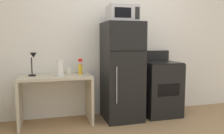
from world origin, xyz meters
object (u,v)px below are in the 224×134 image
object	(u,v)px
coffee_mug	(69,71)
refrigerator	(122,71)
paper_towel_roll	(60,68)
desk	(56,91)
microwave	(123,14)
spray_bottle	(80,68)
desk_lamp	(33,60)
oven_range	(160,88)

from	to	relation	value
coffee_mug	refrigerator	distance (m)	0.85
coffee_mug	paper_towel_roll	xyz separation A→B (m)	(-0.15, -0.19, 0.07)
desk	microwave	bearing A→B (deg)	-4.01
refrigerator	spray_bottle	bearing A→B (deg)	173.10
coffee_mug	spray_bottle	world-z (taller)	spray_bottle
paper_towel_roll	microwave	world-z (taller)	microwave
spray_bottle	refrigerator	size ratio (longest dim) A/B	0.16
coffee_mug	paper_towel_roll	size ratio (longest dim) A/B	0.40
desk_lamp	paper_towel_roll	bearing A→B (deg)	-15.07
coffee_mug	oven_range	distance (m)	1.57
paper_towel_roll	refrigerator	bearing A→B (deg)	0.32
desk_lamp	refrigerator	xyz separation A→B (m)	(1.36, -0.10, -0.21)
paper_towel_roll	microwave	distance (m)	1.28
refrigerator	oven_range	xyz separation A→B (m)	(0.70, 0.02, -0.32)
microwave	desk_lamp	bearing A→B (deg)	174.94
coffee_mug	microwave	world-z (taller)	microwave
desk_lamp	oven_range	world-z (taller)	desk_lamp
desk_lamp	coffee_mug	bearing A→B (deg)	9.00
paper_towel_roll	oven_range	size ratio (longest dim) A/B	0.22
desk_lamp	microwave	distance (m)	1.54
spray_bottle	microwave	distance (m)	1.08
paper_towel_roll	refrigerator	xyz separation A→B (m)	(0.97, 0.01, -0.09)
desk_lamp	microwave	xyz separation A→B (m)	(1.36, -0.12, 0.71)
desk	oven_range	distance (m)	1.75
desk	spray_bottle	distance (m)	0.51
desk	coffee_mug	bearing A→B (deg)	30.69
desk	coffee_mug	distance (m)	0.38
microwave	oven_range	xyz separation A→B (m)	(0.70, 0.04, -1.23)
paper_towel_roll	oven_range	xyz separation A→B (m)	(1.68, 0.03, -0.40)
refrigerator	microwave	bearing A→B (deg)	-89.68
refrigerator	oven_range	world-z (taller)	refrigerator
spray_bottle	microwave	world-z (taller)	microwave
refrigerator	coffee_mug	bearing A→B (deg)	167.35
desk	desk_lamp	xyz separation A→B (m)	(-0.32, 0.05, 0.47)
spray_bottle	oven_range	bearing A→B (deg)	-2.40
spray_bottle	microwave	bearing A→B (deg)	-8.70
desk	oven_range	bearing A→B (deg)	-0.96
refrigerator	microwave	world-z (taller)	microwave
desk	microwave	world-z (taller)	microwave
coffee_mug	spray_bottle	size ratio (longest dim) A/B	0.38
microwave	refrigerator	bearing A→B (deg)	90.32
spray_bottle	oven_range	distance (m)	1.42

